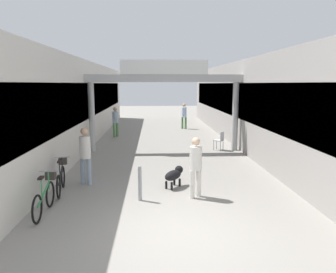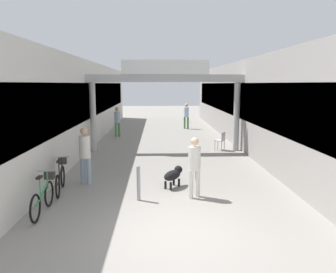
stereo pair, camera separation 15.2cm
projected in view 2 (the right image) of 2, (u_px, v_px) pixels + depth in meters
The scene contains 13 objects.
ground_plane at pixel (175, 231), 7.03m from camera, with size 80.00×80.00×0.00m, color gray.
storefront_left at pixel (68, 103), 17.38m from camera, with size 3.00×26.00×4.23m.
storefront_right at pixel (258, 103), 17.71m from camera, with size 3.00×26.00×4.23m.
arcade_sign_gateway at pixel (165, 87), 15.00m from camera, with size 7.40×0.47×4.19m.
pedestrian_with_dog at pixel (194, 163), 8.99m from camera, with size 0.47×0.47×1.69m.
pedestrian_companion at pixel (85, 152), 10.20m from camera, with size 0.45×0.45×1.80m.
pedestrian_carrying_crate at pixel (117, 120), 19.40m from camera, with size 0.48×0.48×1.77m.
pedestrian_elderly_walking at pixel (186, 114), 22.82m from camera, with size 0.44×0.44×1.77m.
dog_on_leash at pixel (174, 175), 9.99m from camera, with size 0.73×0.84×0.62m.
bicycle_green_nearest at pixel (44, 195), 8.02m from camera, with size 0.46×1.69×0.98m.
bicycle_black_second at pixel (61, 177), 9.60m from camera, with size 0.46×1.68×0.98m.
bollard_post_metal at pixel (139, 183), 8.83m from camera, with size 0.10×0.10×0.97m.
cafe_chair_aluminium_nearer at pixel (221, 139), 15.47m from camera, with size 0.56×0.56×0.89m.
Camera 2 is at (-0.37, -6.60, 3.14)m, focal length 35.00 mm.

